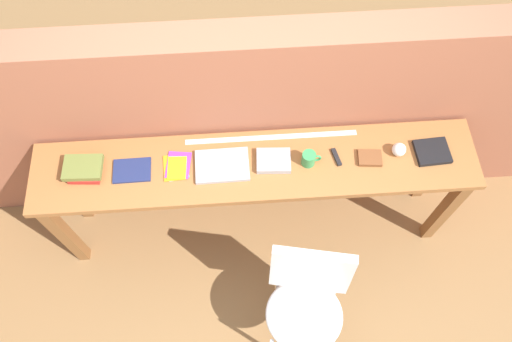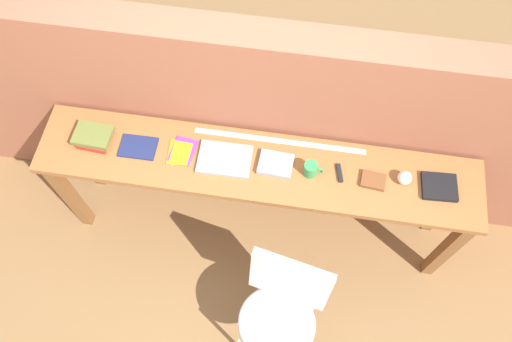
% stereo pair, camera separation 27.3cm
% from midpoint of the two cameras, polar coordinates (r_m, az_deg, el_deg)
% --- Properties ---
extents(ground_plane, '(40.00, 40.00, 0.00)m').
position_cam_midpoint_polar(ground_plane, '(3.47, -1.99, -10.72)').
color(ground_plane, olive).
extents(brick_wall_back, '(6.00, 0.20, 1.56)m').
position_cam_midpoint_polar(brick_wall_back, '(3.03, -3.08, 5.25)').
color(brick_wall_back, '#9E5B42').
rests_on(brick_wall_back, ground).
extents(sideboard, '(2.50, 0.44, 0.88)m').
position_cam_midpoint_polar(sideboard, '(2.89, -2.75, -0.83)').
color(sideboard, '#996033').
rests_on(sideboard, ground).
extents(chair_white_moulded, '(0.52, 0.53, 0.89)m').
position_cam_midpoint_polar(chair_white_moulded, '(2.87, 3.02, -14.79)').
color(chair_white_moulded, silver).
rests_on(chair_white_moulded, ground).
extents(book_stack_leftmost, '(0.22, 0.17, 0.07)m').
position_cam_midpoint_polar(book_stack_leftmost, '(2.92, -21.61, -0.03)').
color(book_stack_leftmost, red).
rests_on(book_stack_leftmost, sideboard).
extents(magazine_cycling, '(0.21, 0.15, 0.01)m').
position_cam_midpoint_polar(magazine_cycling, '(2.86, -16.66, -0.20)').
color(magazine_cycling, navy).
rests_on(magazine_cycling, sideboard).
extents(pamphlet_pile_colourful, '(0.16, 0.19, 0.01)m').
position_cam_midpoint_polar(pamphlet_pile_colourful, '(2.81, -11.78, 0.18)').
color(pamphlet_pile_colourful, '#3399D8').
rests_on(pamphlet_pile_colourful, sideboard).
extents(book_open_centre, '(0.30, 0.21, 0.02)m').
position_cam_midpoint_polar(book_open_centre, '(2.77, -6.69, 0.36)').
color(book_open_centre, '#9E9EA3').
rests_on(book_open_centre, sideboard).
extents(book_grey_hardcover, '(0.20, 0.16, 0.04)m').
position_cam_midpoint_polar(book_grey_hardcover, '(2.76, -0.80, 0.91)').
color(book_grey_hardcover, '#9E9EA3').
rests_on(book_grey_hardcover, sideboard).
extents(mug, '(0.11, 0.08, 0.09)m').
position_cam_midpoint_polar(mug, '(2.74, 3.28, 1.15)').
color(mug, '#338C4C').
rests_on(mug, sideboard).
extents(multitool_folded, '(0.05, 0.11, 0.02)m').
position_cam_midpoint_polar(multitool_folded, '(2.80, 6.45, 1.32)').
color(multitool_folded, black).
rests_on(multitool_folded, sideboard).
extents(leather_journal_brown, '(0.14, 0.11, 0.02)m').
position_cam_midpoint_polar(leather_journal_brown, '(2.82, 10.22, 1.21)').
color(leather_journal_brown, brown).
rests_on(leather_journal_brown, sideboard).
extents(sports_ball_small, '(0.08, 0.08, 0.08)m').
position_cam_midpoint_polar(sports_ball_small, '(2.85, 13.43, 2.14)').
color(sports_ball_small, silver).
rests_on(sports_ball_small, sideboard).
extents(book_repair_rightmost, '(0.20, 0.17, 0.03)m').
position_cam_midpoint_polar(book_repair_rightmost, '(2.92, 17.02, 1.87)').
color(book_repair_rightmost, black).
rests_on(book_repair_rightmost, sideboard).
extents(ruler_metal_back_edge, '(0.98, 0.03, 0.00)m').
position_cam_midpoint_polar(ruler_metal_back_edge, '(2.85, -0.97, 3.61)').
color(ruler_metal_back_edge, silver).
rests_on(ruler_metal_back_edge, sideboard).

